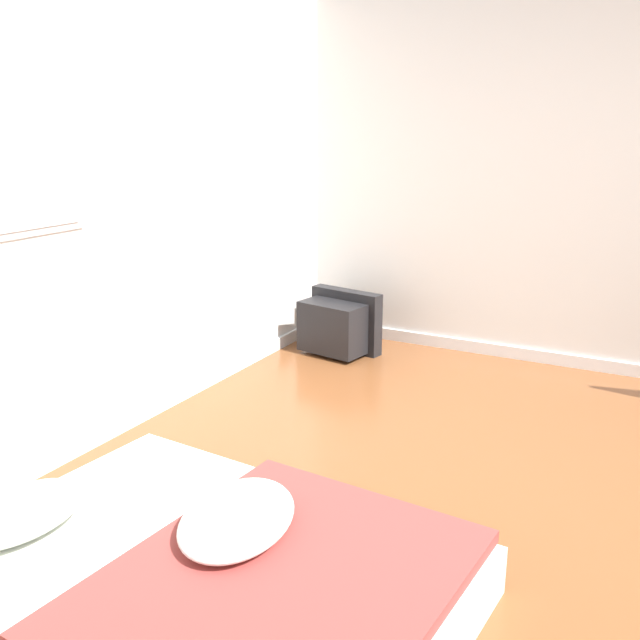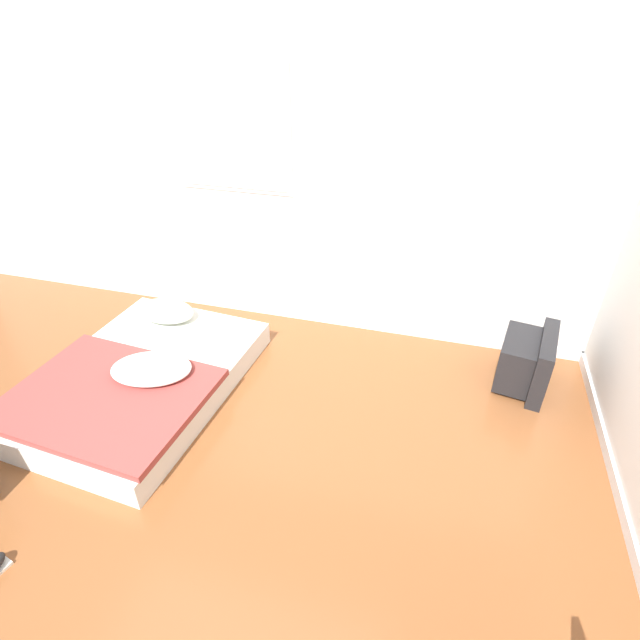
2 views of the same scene
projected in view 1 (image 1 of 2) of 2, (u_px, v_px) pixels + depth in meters
ground_plane at (601, 578)px, 2.72m from camera, size 20.00×20.00×0.00m
wall_back at (76, 202)px, 3.53m from camera, size 7.31×0.08×2.60m
mattress_bed at (203, 574)px, 2.54m from camera, size 1.44×1.91×0.34m
crt_tv at (338, 324)px, 5.28m from camera, size 0.44×0.59×0.46m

